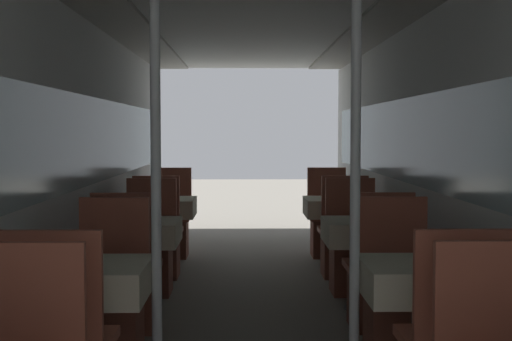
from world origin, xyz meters
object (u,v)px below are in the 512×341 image
object	(u,v)px
dining_table_left_2	(139,235)
dining_table_right_2	(364,235)
chair_left_near_3	(159,247)
chair_right_far_3	(328,230)
chair_right_near_2	(377,287)
dining_table_left_1	(89,285)
dining_table_right_3	(335,209)
chair_right_far_1	(397,311)
chair_right_far_2	(353,259)
support_pole_left_1	(156,185)
dining_table_left_3	(165,210)
chair_left_far_3	(171,230)
chair_left_near_2	(128,288)
chair_right_near_3	(342,246)
support_pole_right_1	(355,185)
dining_table_right_1	(421,284)
chair_left_far_2	(149,259)
chair_left_far_1	(110,312)

from	to	relation	value
dining_table_left_2	dining_table_right_2	world-z (taller)	same
chair_left_near_3	chair_right_far_3	bearing A→B (deg)	32.82
chair_right_near_2	chair_right_far_3	xyz separation A→B (m)	(0.00, 3.01, 0.00)
dining_table_left_1	dining_table_right_3	size ratio (longest dim) A/B	1.00
chair_right_near_2	chair_right_far_1	bearing A→B (deg)	-90.00
dining_table_left_2	dining_table_right_3	xyz separation A→B (m)	(1.80, 1.85, 0.00)
chair_right_far_2	dining_table_right_3	size ratio (longest dim) A/B	1.40
chair_left_near_3	support_pole_left_1	bearing A→B (deg)	-83.34
dining_table_left_3	chair_right_far_3	world-z (taller)	chair_right_far_3
chair_left_far_3	dining_table_left_3	bearing A→B (deg)	90.00
dining_table_left_2	chair_left_far_3	xyz separation A→B (m)	(0.00, 2.43, -0.30)
dining_table_left_2	dining_table_right_3	world-z (taller)	same
dining_table_left_3	chair_left_far_3	bearing A→B (deg)	90.00
chair_left_near_2	dining_table_right_3	xyz separation A→B (m)	(1.80, 2.43, 0.30)
chair_right_near_2	dining_table_right_3	xyz separation A→B (m)	(0.00, 2.43, 0.30)
chair_left_far_3	chair_right_far_1	world-z (taller)	same
dining_table_left_3	chair_right_far_2	distance (m)	2.22
dining_table_left_1	chair_left_far_3	distance (m)	4.28
dining_table_right_2	chair_right_near_3	distance (m)	1.30
chair_left_near_3	chair_left_far_3	xyz separation A→B (m)	(0.00, 1.16, 0.00)
support_pole_left_1	chair_right_near_2	world-z (taller)	support_pole_left_1
chair_left_far_3	support_pole_right_1	distance (m)	4.59
chair_left_near_3	dining_table_right_3	bearing A→B (deg)	17.87
dining_table_right_1	dining_table_left_2	bearing A→B (deg)	134.27
support_pole_right_1	dining_table_right_2	bearing A→B (deg)	78.86
chair_left_near_3	dining_table_right_2	distance (m)	2.22
chair_left_far_2	dining_table_right_3	distance (m)	2.22
chair_left_far_1	dining_table_right_1	size ratio (longest dim) A/B	1.40
dining_table_right_3	support_pole_right_1	bearing A→B (deg)	-95.62
chair_left_far_1	support_pole_left_1	size ratio (longest dim) A/B	0.44
support_pole_left_1	chair_left_far_1	bearing A→B (deg)	122.06
dining_table_left_1	dining_table_left_2	world-z (taller)	same
chair_left_far_2	support_pole_right_1	xyz separation A→B (m)	(1.44, -2.43, 0.84)
dining_table_right_3	dining_table_left_3	bearing A→B (deg)	180.00
dining_table_left_2	dining_table_right_1	world-z (taller)	same
dining_table_left_1	chair_right_far_1	xyz separation A→B (m)	(1.80, 0.58, -0.30)
chair_right_far_2	chair_right_near_3	distance (m)	0.69
support_pole_right_1	chair_right_far_2	size ratio (longest dim) A/B	2.27
chair_left_far_3	chair_right_near_3	bearing A→B (deg)	147.18
dining_table_left_3	dining_table_right_1	world-z (taller)	same
dining_table_left_1	dining_table_left_2	size ratio (longest dim) A/B	1.00
chair_left_near_2	dining_table_left_3	size ratio (longest dim) A/B	1.40
chair_right_near_2	chair_left_far_2	bearing A→B (deg)	147.18
dining_table_left_1	dining_table_left_3	bearing A→B (deg)	90.00
support_pole_left_1	chair_left_near_3	world-z (taller)	support_pole_left_1
chair_right_near_2	dining_table_right_3	bearing A→B (deg)	90.00
support_pole_right_1	chair_right_far_3	xyz separation A→B (m)	(0.36, 4.27, -0.84)
support_pole_left_1	chair_right_far_3	world-z (taller)	support_pole_left_1
chair_left_far_1	chair_right_near_2	bearing A→B (deg)	-159.15
dining_table_right_1	chair_right_far_2	size ratio (longest dim) A/B	0.71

